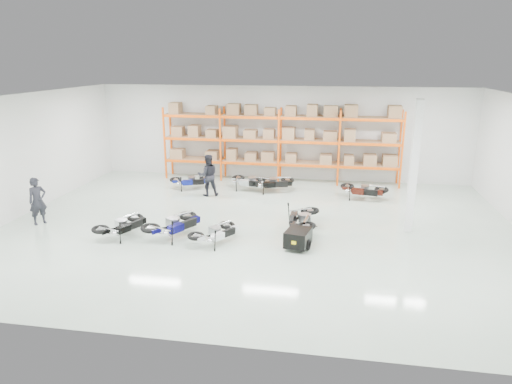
% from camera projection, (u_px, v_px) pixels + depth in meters
% --- Properties ---
extents(room, '(18.00, 18.00, 18.00)m').
position_uv_depth(room, '(258.00, 165.00, 15.55)').
color(room, '#B4C9B5').
rests_on(room, ground).
extents(pallet_rack, '(11.28, 0.98, 3.62)m').
position_uv_depth(pallet_rack, '(280.00, 135.00, 21.65)').
color(pallet_rack, '#FF5A0D').
rests_on(pallet_rack, ground).
extents(structural_column, '(0.25, 0.25, 4.50)m').
position_uv_depth(structural_column, '(414.00, 168.00, 15.19)').
color(structural_column, white).
rests_on(structural_column, ground).
extents(moto_blue_centre, '(1.78, 2.11, 1.23)m').
position_uv_depth(moto_blue_centre, '(174.00, 220.00, 15.11)').
color(moto_blue_centre, '#080748').
rests_on(moto_blue_centre, ground).
extents(moto_silver_left, '(1.54, 1.77, 1.04)m').
position_uv_depth(moto_silver_left, '(216.00, 229.00, 14.57)').
color(moto_silver_left, silver).
rests_on(moto_silver_left, ground).
extents(moto_black_far_left, '(1.49, 1.90, 1.10)m').
position_uv_depth(moto_black_far_left, '(122.00, 222.00, 15.16)').
color(moto_black_far_left, black).
rests_on(moto_black_far_left, ground).
extents(moto_touring_right, '(0.99, 1.90, 1.21)m').
position_uv_depth(moto_touring_right, '(302.00, 215.00, 15.68)').
color(moto_touring_right, black).
rests_on(moto_touring_right, ground).
extents(trailer, '(0.87, 1.52, 0.62)m').
position_uv_depth(trailer, '(298.00, 238.00, 14.23)').
color(trailer, black).
rests_on(trailer, ground).
extents(moto_back_a, '(1.80, 1.33, 1.05)m').
position_uv_depth(moto_back_a, '(191.00, 178.00, 20.77)').
color(moto_back_a, navy).
rests_on(moto_back_a, ground).
extents(moto_back_b, '(1.93, 1.30, 1.14)m').
position_uv_depth(moto_back_b, '(251.00, 179.00, 20.54)').
color(moto_back_b, '#B2B8BC').
rests_on(moto_back_b, ground).
extents(moto_back_c, '(1.96, 1.40, 1.15)m').
position_uv_depth(moto_back_c, '(272.00, 180.00, 20.30)').
color(moto_back_c, black).
rests_on(moto_back_c, ground).
extents(moto_back_d, '(1.87, 1.20, 1.12)m').
position_uv_depth(moto_back_d, '(364.00, 187.00, 19.22)').
color(moto_back_d, '#3F130C').
rests_on(moto_back_d, ground).
extents(person_left, '(0.69, 0.75, 1.71)m').
position_uv_depth(person_left, '(38.00, 201.00, 16.26)').
color(person_left, black).
rests_on(person_left, ground).
extents(person_back, '(1.07, 0.96, 1.81)m').
position_uv_depth(person_back, '(208.00, 175.00, 19.64)').
color(person_back, black).
rests_on(person_back, ground).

